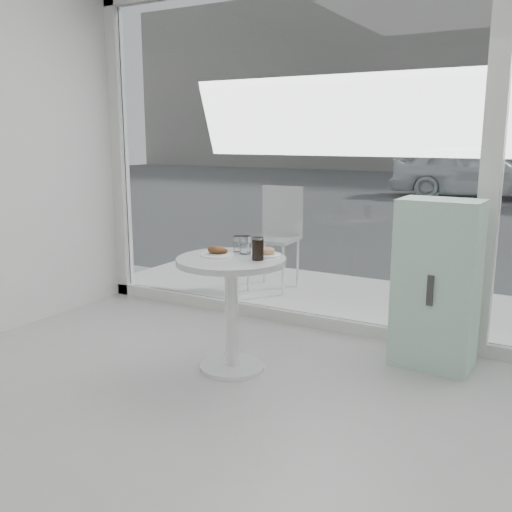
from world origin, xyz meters
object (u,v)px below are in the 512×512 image
Objects in this scene: mint_cabinet at (437,284)px; water_tumbler_b at (245,246)px; main_table at (232,290)px; water_tumbler_a at (238,245)px; car_white at (473,170)px; plate_fritter at (218,252)px; cola_glass at (258,249)px; plate_donut at (266,253)px; patio_chair at (277,231)px.

water_tumbler_b is at bearing -151.23° from mint_cabinet.
water_tumbler_a is at bearing 108.90° from main_table.
car_white is 12.39m from plate_fritter.
main_table is at bearing -71.10° from water_tumbler_a.
cola_glass is at bearing 9.31° from main_table.
patio_chair is at bearing 115.26° from plate_donut.
water_tumbler_a is (-0.23, 0.03, 0.03)m from plate_donut.
plate_fritter is 1.83× the size of water_tumbler_b.
water_tumbler_a is at bearing 173.22° from plate_donut.
patio_chair is at bearing 168.00° from car_white.
mint_cabinet is at bearing 26.99° from water_tumbler_b.
mint_cabinet is at bearing 36.20° from cola_glass.
cola_glass is at bearing -82.33° from plate_donut.
patio_chair is 0.25× the size of car_white.
car_white reaches higher than patio_chair.
cola_glass is (0.68, -12.36, 0.15)m from car_white.
main_table is at bearing -93.95° from water_tumbler_b.
main_table is 5.28× the size of cola_glass.
cola_glass reaches higher than water_tumbler_a.
water_tumbler_b is (0.51, -12.23, 0.13)m from car_white.
mint_cabinet is 5.18× the size of plate_fritter.
cola_glass is (-0.98, -0.72, 0.27)m from mint_cabinet.
cola_glass is (0.02, -0.14, 0.05)m from plate_donut.
plate_fritter is at bearing -77.30° from patio_chair.
mint_cabinet is 1.31m from water_tumbler_b.
car_white is 12.24m from plate_donut.
water_tumbler_a reaches higher than plate_fritter.
plate_fritter is (0.39, -12.39, 0.11)m from car_white.
mint_cabinet is at bearing 23.89° from water_tumbler_a.
mint_cabinet reaches higher than patio_chair.
car_white reaches higher than mint_cabinet.
car_white is 12.38m from cola_glass.
water_tumbler_b is (-0.15, -0.01, 0.03)m from plate_donut.
mint_cabinet is at bearing 176.96° from car_white.
car_white is 27.80× the size of cola_glass.
main_table is 0.32m from water_tumbler_b.
plate_fritter is at bearing -175.93° from cola_glass.
car_white is 33.65× the size of water_tumbler_b.
car_white is at bearing 92.31° from main_table.
water_tumbler_a is (0.43, -12.19, 0.13)m from car_white.
patio_chair is 1.88m from water_tumbler_b.
car_white reaches higher than water_tumbler_b.
water_tumbler_b is (0.12, 0.15, 0.03)m from plate_fritter.
car_white reaches higher than plate_donut.
water_tumbler_b is (0.67, -1.75, 0.20)m from patio_chair.
plate_fritter is (-1.27, -0.74, 0.22)m from mint_cabinet.
plate_fritter is at bearing -102.42° from water_tumbler_a.
water_tumbler_b is (0.08, -0.04, 0.01)m from water_tumbler_a.
water_tumbler_b is at bearing 142.64° from cola_glass.
patio_chair is 1.98m from plate_fritter.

